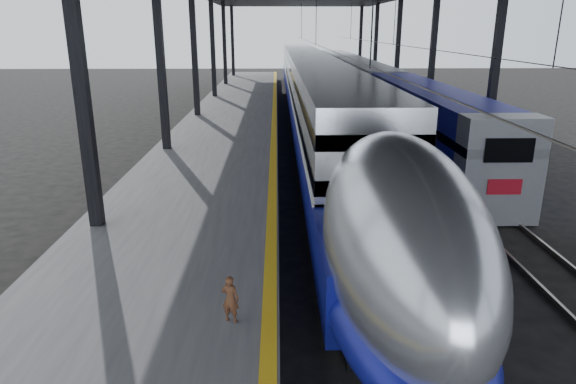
{
  "coord_description": "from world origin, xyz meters",
  "views": [
    {
      "loc": [
        -0.52,
        -9.15,
        6.48
      ],
      "look_at": [
        -0.22,
        4.86,
        2.0
      ],
      "focal_mm": 32.0,
      "sensor_mm": 36.0,
      "label": 1
    }
  ],
  "objects": [
    {
      "name": "tgv_train",
      "position": [
        2.0,
        28.18,
        2.14
      ],
      "size": [
        3.19,
        65.2,
        4.57
      ],
      "color": "silver",
      "rests_on": "ground"
    },
    {
      "name": "platform",
      "position": [
        -3.5,
        20.0,
        0.5
      ],
      "size": [
        6.0,
        80.0,
        1.0
      ],
      "primitive_type": "cube",
      "color": "#4C4C4F",
      "rests_on": "ground"
    },
    {
      "name": "ground",
      "position": [
        0.0,
        0.0,
        0.0
      ],
      "size": [
        160.0,
        160.0,
        0.0
      ],
      "primitive_type": "plane",
      "color": "black",
      "rests_on": "ground"
    },
    {
      "name": "yellow_strip",
      "position": [
        -0.7,
        20.0,
        1.0
      ],
      "size": [
        0.3,
        80.0,
        0.01
      ],
      "primitive_type": "cube",
      "color": "gold",
      "rests_on": "platform"
    },
    {
      "name": "child",
      "position": [
        -1.45,
        -0.31,
        1.49
      ],
      "size": [
        0.41,
        0.33,
        0.97
      ],
      "primitive_type": "imported",
      "rotation": [
        0.0,
        0.0,
        2.82
      ],
      "color": "#502D1A",
      "rests_on": "platform"
    },
    {
      "name": "second_train",
      "position": [
        7.0,
        34.22,
        1.89
      ],
      "size": [
        2.71,
        56.05,
        3.73
      ],
      "color": "#161794",
      "rests_on": "ground"
    },
    {
      "name": "rails",
      "position": [
        4.5,
        20.0,
        0.08
      ],
      "size": [
        6.52,
        80.0,
        0.16
      ],
      "color": "slate",
      "rests_on": "ground"
    }
  ]
}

